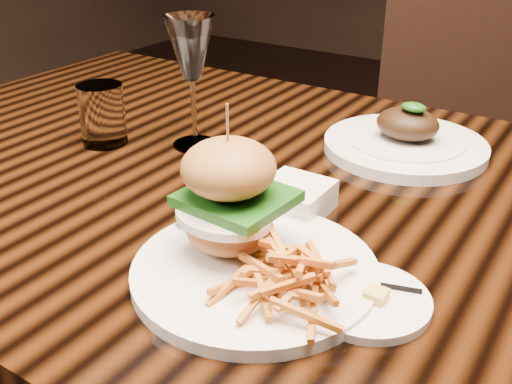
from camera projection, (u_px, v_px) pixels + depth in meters
The scene contains 8 objects.
dining_table at pixel (303, 238), 0.88m from camera, with size 1.60×0.90×0.75m.
burger_plate at pixel (249, 237), 0.64m from camera, with size 0.27×0.27×0.18m.
side_saucer at pixel (367, 300), 0.61m from camera, with size 0.13×0.13×0.02m.
ramekin at pixel (296, 197), 0.78m from camera, with size 0.08×0.08×0.04m, color white.
wine_glass at pixel (191, 52), 0.92m from camera, with size 0.08×0.08×0.21m.
water_tumbler at pixel (102, 115), 0.98m from camera, with size 0.07×0.07×0.10m, color white.
far_dish at pixel (405, 142), 0.96m from camera, with size 0.26×0.26×0.09m.
chair_far at pixel (462, 136), 1.60m from camera, with size 0.60×0.60×0.95m.
Camera 1 is at (0.35, -0.67, 1.13)m, focal length 42.00 mm.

